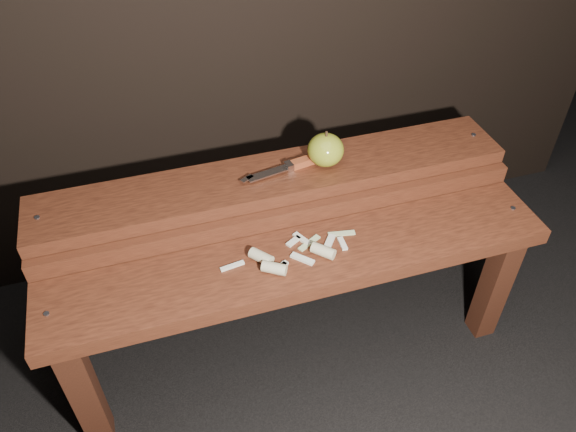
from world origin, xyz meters
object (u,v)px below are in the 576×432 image
object	(u,v)px
apple	(326,150)
knife	(298,164)
bench_front_tier	(303,279)
bench_rear_tier	(276,200)

from	to	relation	value
apple	knife	world-z (taller)	apple
bench_front_tier	apple	bearing A→B (deg)	60.21
knife	bench_front_tier	bearing A→B (deg)	-104.79
apple	knife	bearing A→B (deg)	174.56
apple	knife	distance (m)	0.08
apple	knife	size ratio (longest dim) A/B	0.40
bench_front_tier	apple	distance (m)	0.33
bench_front_tier	bench_rear_tier	distance (m)	0.23
bench_rear_tier	knife	distance (m)	0.11
bench_rear_tier	knife	bearing A→B (deg)	9.90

